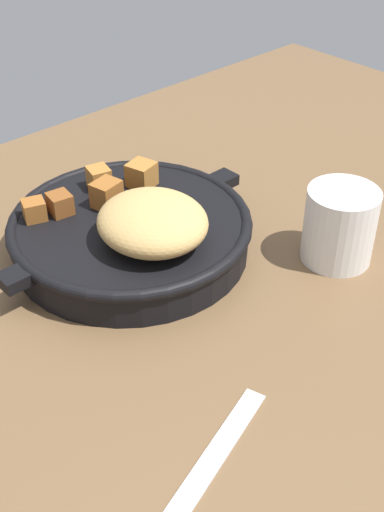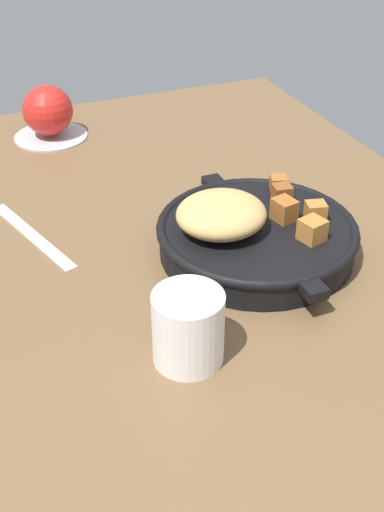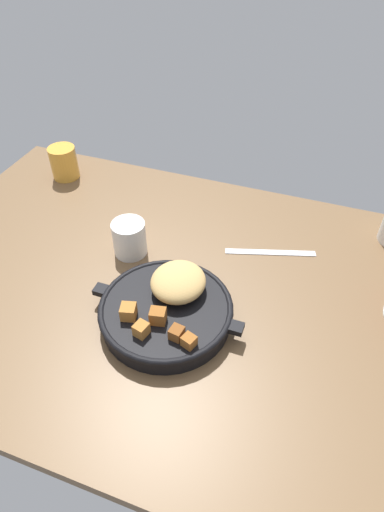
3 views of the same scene
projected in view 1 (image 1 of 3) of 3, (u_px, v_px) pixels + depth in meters
ground_plane at (207, 289)px, 64.22cm from camera, size 116.71×77.48×2.40cm
cast_iron_skillet at (133, 230)px, 65.21cm from camera, size 28.55×24.22×8.12cm
butter_knife at (195, 485)px, 44.99cm from camera, size 18.90×7.23×0.36cm
white_creamer_pitcher at (340, 226)px, 64.08cm from camera, size 6.99×6.99×7.62cm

